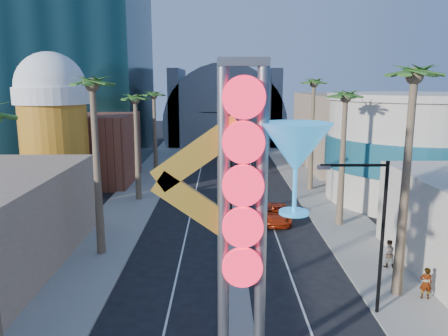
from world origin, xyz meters
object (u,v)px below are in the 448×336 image
pedestrian_a (426,283)px  pedestrian_b (388,253)px  neon_sign (265,205)px  red_pickup (275,214)px

pedestrian_a → pedestrian_b: (-0.48, 4.13, 0.01)m
pedestrian_a → neon_sign: bearing=42.6°
pedestrian_a → pedestrian_b: bearing=-74.9°
neon_sign → pedestrian_b: neon_sign is taller
pedestrian_b → red_pickup: bearing=-53.4°
neon_sign → red_pickup: 21.42m
neon_sign → pedestrian_a: neon_sign is taller
pedestrian_a → pedestrian_b: size_ratio=0.99×
red_pickup → pedestrian_b: (5.95, -9.60, 0.34)m
pedestrian_b → pedestrian_a: bearing=101.5°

